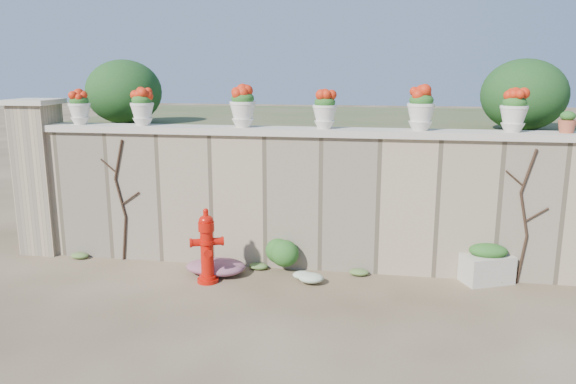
% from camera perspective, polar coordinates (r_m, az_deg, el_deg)
% --- Properties ---
extents(ground, '(80.00, 80.00, 0.00)m').
position_cam_1_polar(ground, '(7.06, -1.71, -12.28)').
color(ground, '#493924').
rests_on(ground, ground).
extents(stone_wall, '(8.00, 0.40, 2.00)m').
position_cam_1_polar(stone_wall, '(8.41, 0.67, -0.96)').
color(stone_wall, '#9C8868').
rests_on(stone_wall, ground).
extents(wall_cap, '(8.10, 0.52, 0.10)m').
position_cam_1_polar(wall_cap, '(8.23, 0.68, 6.17)').
color(wall_cap, beige).
rests_on(wall_cap, stone_wall).
extents(gate_pillar, '(0.72, 0.72, 2.48)m').
position_cam_1_polar(gate_pillar, '(9.88, -23.84, 1.51)').
color(gate_pillar, '#9C8868').
rests_on(gate_pillar, ground).
extents(raised_fill, '(9.00, 6.00, 2.00)m').
position_cam_1_polar(raised_fill, '(11.52, 3.17, 2.69)').
color(raised_fill, '#384C23').
rests_on(raised_fill, ground).
extents(back_shrub_left, '(1.30, 1.30, 1.10)m').
position_cam_1_polar(back_shrub_left, '(10.31, -16.31, 9.74)').
color(back_shrub_left, '#143814').
rests_on(back_shrub_left, raised_fill).
extents(back_shrub_right, '(1.30, 1.30, 1.10)m').
position_cam_1_polar(back_shrub_right, '(9.53, 22.84, 9.08)').
color(back_shrub_right, '#143814').
rests_on(back_shrub_right, raised_fill).
extents(vine_left, '(0.60, 0.04, 1.91)m').
position_cam_1_polar(vine_left, '(9.01, -16.59, -0.63)').
color(vine_left, black).
rests_on(vine_left, ground).
extents(vine_right, '(0.60, 0.04, 1.91)m').
position_cam_1_polar(vine_right, '(8.33, 22.92, -2.16)').
color(vine_right, black).
rests_on(vine_right, ground).
extents(fire_hydrant, '(0.46, 0.33, 1.06)m').
position_cam_1_polar(fire_hydrant, '(7.93, -8.24, -5.43)').
color(fire_hydrant, '#B91007').
rests_on(fire_hydrant, ground).
extents(planter_box, '(0.78, 0.64, 0.56)m').
position_cam_1_polar(planter_box, '(8.41, 19.58, -6.95)').
color(planter_box, beige).
rests_on(planter_box, ground).
extents(green_shrub, '(0.67, 0.60, 0.63)m').
position_cam_1_polar(green_shrub, '(8.34, -0.56, -5.96)').
color(green_shrub, '#1E5119').
rests_on(green_shrub, ground).
extents(magenta_clump, '(0.98, 0.65, 0.26)m').
position_cam_1_polar(magenta_clump, '(8.29, -7.15, -7.55)').
color(magenta_clump, '#B32383').
rests_on(magenta_clump, ground).
extents(white_flowers, '(0.55, 0.44, 0.20)m').
position_cam_1_polar(white_flowers, '(7.96, 1.89, -8.55)').
color(white_flowers, white).
rests_on(white_flowers, ground).
extents(urn_pot_0, '(0.33, 0.33, 0.52)m').
position_cam_1_polar(urn_pot_0, '(9.34, -20.43, 8.05)').
color(urn_pot_0, silver).
rests_on(urn_pot_0, wall_cap).
extents(urn_pot_1, '(0.35, 0.35, 0.55)m').
position_cam_1_polar(urn_pot_1, '(8.87, -14.60, 8.32)').
color(urn_pot_1, silver).
rests_on(urn_pot_1, wall_cap).
extents(urn_pot_2, '(0.39, 0.39, 0.61)m').
position_cam_1_polar(urn_pot_2, '(8.35, -4.61, 8.64)').
color(urn_pot_2, silver).
rests_on(urn_pot_2, wall_cap).
extents(urn_pot_3, '(0.35, 0.35, 0.55)m').
position_cam_1_polar(urn_pot_3, '(8.14, 3.75, 8.33)').
color(urn_pot_3, silver).
rests_on(urn_pot_3, wall_cap).
extents(urn_pot_4, '(0.39, 0.39, 0.61)m').
position_cam_1_polar(urn_pot_4, '(8.11, 13.36, 8.22)').
color(urn_pot_4, silver).
rests_on(urn_pot_4, wall_cap).
extents(urn_pot_5, '(0.37, 0.37, 0.58)m').
position_cam_1_polar(urn_pot_5, '(8.28, 21.96, 7.64)').
color(urn_pot_5, silver).
rests_on(urn_pot_5, wall_cap).
extents(terracotta_pot, '(0.24, 0.24, 0.28)m').
position_cam_1_polar(terracotta_pot, '(8.47, 26.50, 6.28)').
color(terracotta_pot, '#AE5135').
rests_on(terracotta_pot, wall_cap).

